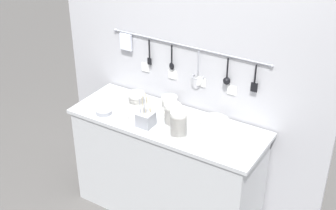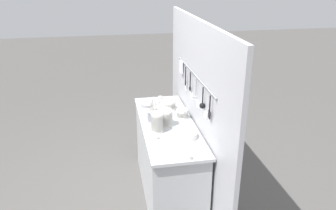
{
  "view_description": "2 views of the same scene",
  "coord_description": "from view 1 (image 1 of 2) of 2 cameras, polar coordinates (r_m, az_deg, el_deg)",
  "views": [
    {
      "loc": [
        1.6,
        -2.59,
        2.74
      ],
      "look_at": [
        0.01,
        -0.0,
        1.03
      ],
      "focal_mm": 50.0,
      "sensor_mm": 36.0,
      "label": 1
    },
    {
      "loc": [
        3.05,
        -0.56,
        2.38
      ],
      "look_at": [
        0.02,
        0.0,
        1.1
      ],
      "focal_mm": 35.0,
      "sensor_mm": 36.0,
      "label": 2
    }
  ],
  "objects": [
    {
      "name": "cup_back_right",
      "position": [
        3.97,
        -5.85,
        1.68
      ],
      "size": [
        0.05,
        0.05,
        0.04
      ],
      "color": "silver",
      "rests_on": "counter"
    },
    {
      "name": "cup_mid_row",
      "position": [
        3.59,
        -5.18,
        -1.52
      ],
      "size": [
        0.05,
        0.05,
        0.04
      ],
      "color": "silver",
      "rests_on": "counter"
    },
    {
      "name": "bowl_stack_nested_right",
      "position": [
        3.71,
        0.18,
        0.31
      ],
      "size": [
        0.12,
        0.12,
        0.1
      ],
      "color": "silver",
      "rests_on": "counter"
    },
    {
      "name": "cup_edge_far",
      "position": [
        3.82,
        -7.32,
        0.45
      ],
      "size": [
        0.05,
        0.05,
        0.04
      ],
      "color": "silver",
      "rests_on": "counter"
    },
    {
      "name": "bowl_stack_wide_centre",
      "position": [
        3.77,
        -3.88,
        0.79
      ],
      "size": [
        0.13,
        0.13,
        0.1
      ],
      "color": "silver",
      "rests_on": "counter"
    },
    {
      "name": "bowl_stack_tall_left",
      "position": [
        3.33,
        1.29,
        -2.38
      ],
      "size": [
        0.12,
        0.12,
        0.2
      ],
      "color": "silver",
      "rests_on": "counter"
    },
    {
      "name": "cup_beside_plates",
      "position": [
        3.61,
        -3.3,
        -1.19
      ],
      "size": [
        0.05,
        0.05,
        0.04
      ],
      "color": "silver",
      "rests_on": "counter"
    },
    {
      "name": "cup_back_left",
      "position": [
        3.6,
        -0.54,
        -1.22
      ],
      "size": [
        0.05,
        0.05,
        0.04
      ],
      "color": "silver",
      "rests_on": "counter"
    },
    {
      "name": "ground_plane",
      "position": [
        4.09,
        -0.07,
        -12.63
      ],
      "size": [
        20.0,
        20.0,
        0.0
      ],
      "primitive_type": "plane",
      "color": "#514F4C"
    },
    {
      "name": "steel_mixing_bowl",
      "position": [
        3.69,
        -7.81,
        -0.82
      ],
      "size": [
        0.13,
        0.13,
        0.03
      ],
      "color": "#93969E",
      "rests_on": "counter"
    },
    {
      "name": "counter",
      "position": [
        3.81,
        -0.07,
        -7.66
      ],
      "size": [
        1.54,
        0.55,
        0.89
      ],
      "color": "#B7BABC",
      "rests_on": "ground"
    },
    {
      "name": "back_wall",
      "position": [
        3.75,
        2.41,
        1.27
      ],
      "size": [
        2.34,
        0.11,
        1.94
      ],
      "color": "#B2B2B7",
      "rests_on": "ground"
    },
    {
      "name": "cup_front_left",
      "position": [
        3.34,
        11.17,
        -4.63
      ],
      "size": [
        0.05,
        0.05,
        0.04
      ],
      "color": "silver",
      "rests_on": "counter"
    },
    {
      "name": "cup_centre",
      "position": [
        3.29,
        3.22,
        -4.58
      ],
      "size": [
        0.05,
        0.05,
        0.04
      ],
      "color": "silver",
      "rests_on": "counter"
    },
    {
      "name": "cutlery_caddy",
      "position": [
        3.48,
        -2.74,
        -1.72
      ],
      "size": [
        0.12,
        0.12,
        0.26
      ],
      "color": "#93969E",
      "rests_on": "counter"
    },
    {
      "name": "bowl_stack_short_front",
      "position": [
        3.47,
        0.56,
        -1.18
      ],
      "size": [
        0.12,
        0.12,
        0.17
      ],
      "color": "silver",
      "rests_on": "counter"
    },
    {
      "name": "cup_by_caddy",
      "position": [
        3.93,
        -8.37,
        1.24
      ],
      "size": [
        0.05,
        0.05,
        0.04
      ],
      "color": "silver",
      "rests_on": "counter"
    },
    {
      "name": "plate_stack",
      "position": [
        3.5,
        5.68,
        -2.23
      ],
      "size": [
        0.22,
        0.22,
        0.06
      ],
      "color": "silver",
      "rests_on": "counter"
    }
  ]
}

